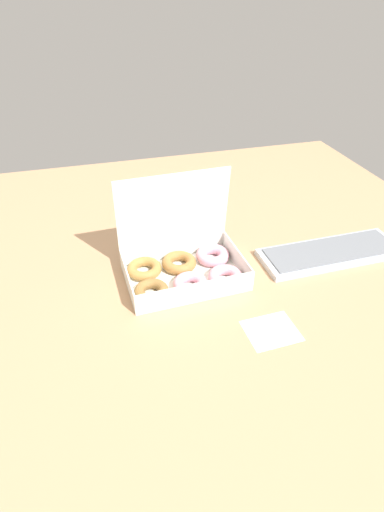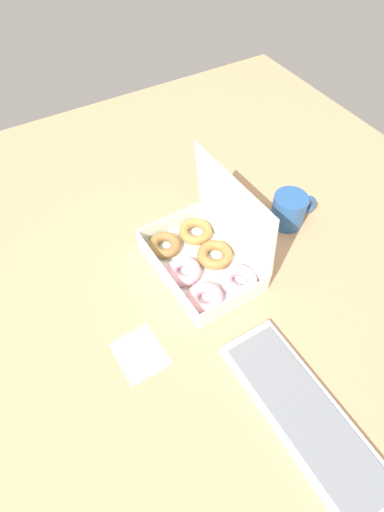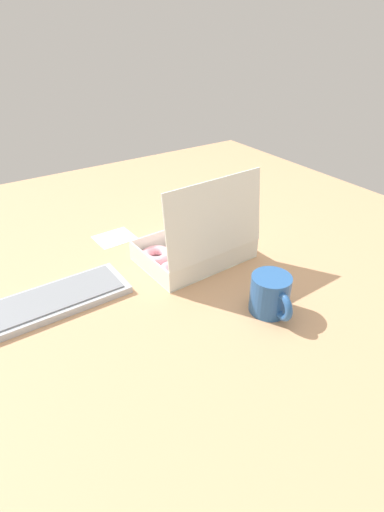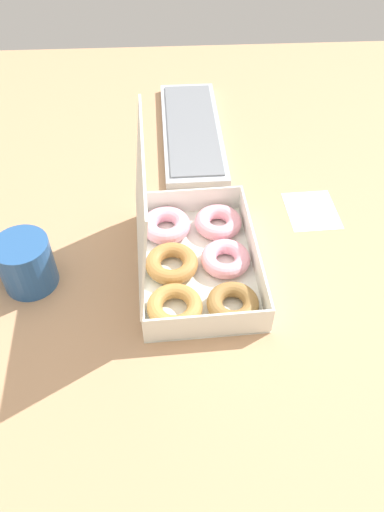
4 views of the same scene
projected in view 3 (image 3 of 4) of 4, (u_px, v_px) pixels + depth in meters
The scene contains 5 objects.
ground_plane at pixel (183, 257), 119.10cm from camera, with size 180.00×180.00×2.00cm, color tan.
donut_box at pixel (196, 250), 114.04cm from camera, with size 32.37×23.46×26.66cm.
keyboard at pixel (42, 304), 96.62cm from camera, with size 41.94×14.45×2.20cm.
coffee_mug at pixel (271, 294), 93.64cm from camera, with size 9.45×13.32×9.55cm.
paper_napkin at pixel (115, 238), 127.26cm from camera, with size 11.84×10.06×0.15cm, color white.
Camera 3 is at (54.20, 85.79, 61.40)cm, focal length 28.00 mm.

